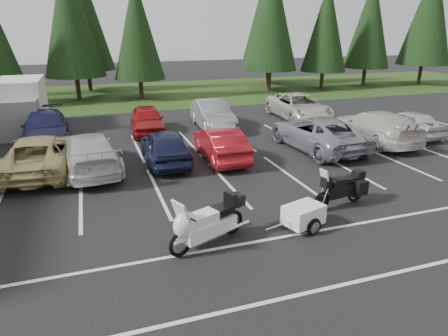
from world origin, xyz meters
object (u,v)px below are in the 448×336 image
(car_near_8, at_px, (408,123))
(car_far_4, at_px, (299,107))
(car_near_7, at_px, (373,127))
(car_far_3, at_px, (212,115))
(car_near_2, at_px, (40,154))
(cargo_trailer, at_px, (303,217))
(car_near_6, at_px, (317,133))
(car_far_1, at_px, (46,128))
(car_near_3, at_px, (90,152))
(car_near_5, at_px, (220,144))
(box_truck, at_px, (20,107))
(car_near_4, at_px, (165,146))
(adventure_motorcycle, at_px, (340,186))
(car_far_2, at_px, (147,120))
(touring_motorcycle, at_px, (208,219))

(car_near_8, height_order, car_far_4, car_far_4)
(car_near_7, height_order, car_far_3, car_far_3)
(car_near_7, xyz_separation_m, car_far_3, (-7.06, 5.59, 0.00))
(car_near_2, distance_m, cargo_trailer, 11.11)
(car_near_6, xyz_separation_m, car_far_1, (-12.75, 5.55, -0.02))
(car_near_3, height_order, car_near_5, car_near_3)
(box_truck, height_order, car_far_3, box_truck)
(car_near_4, distance_m, adventure_motorcycle, 7.95)
(car_near_2, xyz_separation_m, car_near_8, (18.78, -0.06, -0.08))
(box_truck, bearing_deg, car_near_2, -78.40)
(car_near_6, height_order, car_far_2, car_near_6)
(box_truck, distance_m, cargo_trailer, 18.36)
(car_near_4, relative_size, adventure_motorcycle, 1.85)
(car_near_7, distance_m, car_far_2, 12.32)
(car_far_2, height_order, car_far_3, car_far_3)
(car_far_1, height_order, touring_motorcycle, car_far_1)
(car_near_8, xyz_separation_m, car_far_1, (-18.92, 4.91, 0.08))
(car_near_4, distance_m, car_far_1, 7.42)
(cargo_trailer, bearing_deg, car_far_1, 104.80)
(car_near_6, bearing_deg, car_near_7, 179.81)
(car_near_3, distance_m, car_near_5, 5.64)
(box_truck, distance_m, car_near_8, 21.87)
(car_near_7, bearing_deg, car_near_5, 0.16)
(car_near_5, bearing_deg, car_far_2, -66.36)
(car_far_2, height_order, adventure_motorcycle, car_far_2)
(car_far_2, relative_size, car_far_3, 0.89)
(box_truck, relative_size, car_near_3, 1.02)
(touring_motorcycle, height_order, cargo_trailer, touring_motorcycle)
(car_near_8, bearing_deg, adventure_motorcycle, 35.99)
(car_near_2, bearing_deg, box_truck, -74.01)
(car_far_2, distance_m, car_far_4, 9.99)
(car_near_2, relative_size, car_near_6, 0.97)
(car_near_4, relative_size, car_near_5, 1.00)
(car_near_4, height_order, adventure_motorcycle, car_near_4)
(car_near_2, distance_m, car_far_2, 7.31)
(car_far_2, height_order, cargo_trailer, car_far_2)
(adventure_motorcycle, bearing_deg, touring_motorcycle, -178.71)
(car_near_3, relative_size, car_near_4, 1.23)
(car_near_5, bearing_deg, car_near_6, -177.80)
(car_near_8, bearing_deg, car_near_6, 4.99)
(box_truck, relative_size, car_near_8, 1.34)
(car_far_2, relative_size, car_far_4, 0.76)
(car_near_4, bearing_deg, car_near_7, -179.77)
(car_near_2, xyz_separation_m, cargo_trailer, (7.83, -7.88, -0.40))
(car_near_2, relative_size, car_far_4, 0.97)
(car_far_4, distance_m, touring_motorcycle, 16.98)
(car_near_2, distance_m, car_near_5, 7.60)
(car_near_2, bearing_deg, car_near_4, 179.69)
(car_far_3, xyz_separation_m, touring_motorcycle, (-4.11, -12.90, -0.03))
(car_far_4, xyz_separation_m, touring_motorcycle, (-10.24, -13.54, -0.02))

